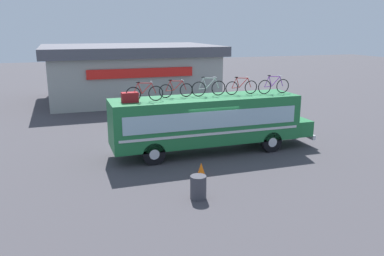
{
  "coord_description": "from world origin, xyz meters",
  "views": [
    {
      "loc": [
        -6.68,
        -17.7,
        6.09
      ],
      "look_at": [
        -0.71,
        0.0,
        1.31
      ],
      "focal_mm": 36.67,
      "sensor_mm": 36.0,
      "label": 1
    }
  ],
  "objects_px": {
    "rooftop_bicycle_3": "(209,88)",
    "bus": "(209,120)",
    "rooftop_bicycle_1": "(145,93)",
    "traffic_cone": "(201,170)",
    "rooftop_bicycle_2": "(176,90)",
    "trash_bin": "(198,187)",
    "rooftop_bicycle_4": "(241,87)",
    "luggage_bag_1": "(130,97)",
    "rooftop_bicycle_5": "(274,86)"
  },
  "relations": [
    {
      "from": "rooftop_bicycle_5",
      "to": "rooftop_bicycle_4",
      "type": "bearing_deg",
      "value": 170.26
    },
    {
      "from": "rooftop_bicycle_5",
      "to": "rooftop_bicycle_2",
      "type": "bearing_deg",
      "value": 174.19
    },
    {
      "from": "bus",
      "to": "rooftop_bicycle_2",
      "type": "xyz_separation_m",
      "value": [
        -1.57,
        0.39,
        1.54
      ]
    },
    {
      "from": "rooftop_bicycle_1",
      "to": "rooftop_bicycle_4",
      "type": "xyz_separation_m",
      "value": [
        5.05,
        0.37,
        -0.01
      ]
    },
    {
      "from": "rooftop_bicycle_1",
      "to": "rooftop_bicycle_3",
      "type": "bearing_deg",
      "value": 8.25
    },
    {
      "from": "luggage_bag_1",
      "to": "trash_bin",
      "type": "distance_m",
      "value": 5.82
    },
    {
      "from": "rooftop_bicycle_2",
      "to": "rooftop_bicycle_5",
      "type": "relative_size",
      "value": 0.96
    },
    {
      "from": "bus",
      "to": "luggage_bag_1",
      "type": "xyz_separation_m",
      "value": [
        -3.91,
        -0.15,
        1.39
      ]
    },
    {
      "from": "luggage_bag_1",
      "to": "trash_bin",
      "type": "height_order",
      "value": "luggage_bag_1"
    },
    {
      "from": "rooftop_bicycle_2",
      "to": "bus",
      "type": "bearing_deg",
      "value": -13.93
    },
    {
      "from": "bus",
      "to": "rooftop_bicycle_1",
      "type": "bearing_deg",
      "value": -176.3
    },
    {
      "from": "rooftop_bicycle_5",
      "to": "traffic_cone",
      "type": "height_order",
      "value": "rooftop_bicycle_5"
    },
    {
      "from": "luggage_bag_1",
      "to": "rooftop_bicycle_5",
      "type": "distance_m",
      "value": 7.41
    },
    {
      "from": "trash_bin",
      "to": "luggage_bag_1",
      "type": "bearing_deg",
      "value": 107.31
    },
    {
      "from": "bus",
      "to": "luggage_bag_1",
      "type": "distance_m",
      "value": 4.16
    },
    {
      "from": "rooftop_bicycle_4",
      "to": "trash_bin",
      "type": "height_order",
      "value": "rooftop_bicycle_4"
    },
    {
      "from": "rooftop_bicycle_4",
      "to": "rooftop_bicycle_5",
      "type": "distance_m",
      "value": 1.71
    },
    {
      "from": "luggage_bag_1",
      "to": "rooftop_bicycle_4",
      "type": "height_order",
      "value": "rooftop_bicycle_4"
    },
    {
      "from": "luggage_bag_1",
      "to": "rooftop_bicycle_5",
      "type": "relative_size",
      "value": 0.42
    },
    {
      "from": "luggage_bag_1",
      "to": "rooftop_bicycle_3",
      "type": "distance_m",
      "value": 4.02
    },
    {
      "from": "luggage_bag_1",
      "to": "rooftop_bicycle_4",
      "type": "relative_size",
      "value": 0.43
    },
    {
      "from": "bus",
      "to": "trash_bin",
      "type": "xyz_separation_m",
      "value": [
        -2.37,
        -5.12,
        -1.21
      ]
    },
    {
      "from": "rooftop_bicycle_4",
      "to": "trash_bin",
      "type": "xyz_separation_m",
      "value": [
        -4.18,
        -5.28,
        -2.76
      ]
    },
    {
      "from": "rooftop_bicycle_3",
      "to": "rooftop_bicycle_5",
      "type": "xyz_separation_m",
      "value": [
        3.42,
        -0.4,
        -0.0
      ]
    },
    {
      "from": "rooftop_bicycle_1",
      "to": "traffic_cone",
      "type": "xyz_separation_m",
      "value": [
        1.7,
        -2.97,
        -2.88
      ]
    },
    {
      "from": "rooftop_bicycle_4",
      "to": "traffic_cone",
      "type": "distance_m",
      "value": 5.54
    },
    {
      "from": "bus",
      "to": "luggage_bag_1",
      "type": "bearing_deg",
      "value": -177.83
    },
    {
      "from": "rooftop_bicycle_5",
      "to": "traffic_cone",
      "type": "distance_m",
      "value": 6.57
    },
    {
      "from": "luggage_bag_1",
      "to": "rooftop_bicycle_2",
      "type": "bearing_deg",
      "value": 12.95
    },
    {
      "from": "rooftop_bicycle_5",
      "to": "trash_bin",
      "type": "relative_size",
      "value": 2.04
    },
    {
      "from": "traffic_cone",
      "to": "luggage_bag_1",
      "type": "bearing_deg",
      "value": 127.99
    },
    {
      "from": "rooftop_bicycle_3",
      "to": "rooftop_bicycle_5",
      "type": "distance_m",
      "value": 3.44
    },
    {
      "from": "bus",
      "to": "rooftop_bicycle_3",
      "type": "distance_m",
      "value": 1.6
    },
    {
      "from": "rooftop_bicycle_1",
      "to": "rooftop_bicycle_3",
      "type": "xyz_separation_m",
      "value": [
        3.32,
        0.48,
        0.02
      ]
    },
    {
      "from": "rooftop_bicycle_1",
      "to": "rooftop_bicycle_3",
      "type": "relative_size",
      "value": 0.98
    },
    {
      "from": "bus",
      "to": "rooftop_bicycle_1",
      "type": "height_order",
      "value": "rooftop_bicycle_1"
    },
    {
      "from": "rooftop_bicycle_1",
      "to": "traffic_cone",
      "type": "distance_m",
      "value": 4.47
    },
    {
      "from": "rooftop_bicycle_2",
      "to": "trash_bin",
      "type": "distance_m",
      "value": 6.21
    },
    {
      "from": "rooftop_bicycle_3",
      "to": "bus",
      "type": "bearing_deg",
      "value": -105.8
    },
    {
      "from": "rooftop_bicycle_4",
      "to": "traffic_cone",
      "type": "bearing_deg",
      "value": -135.12
    },
    {
      "from": "rooftop_bicycle_2",
      "to": "trash_bin",
      "type": "bearing_deg",
      "value": -98.2
    },
    {
      "from": "rooftop_bicycle_1",
      "to": "bus",
      "type": "bearing_deg",
      "value": 3.7
    },
    {
      "from": "luggage_bag_1",
      "to": "traffic_cone",
      "type": "bearing_deg",
      "value": -52.01
    },
    {
      "from": "bus",
      "to": "rooftop_bicycle_1",
      "type": "xyz_separation_m",
      "value": [
        -3.24,
        -0.21,
        1.55
      ]
    },
    {
      "from": "rooftop_bicycle_4",
      "to": "bus",
      "type": "bearing_deg",
      "value": -174.85
    },
    {
      "from": "luggage_bag_1",
      "to": "rooftop_bicycle_1",
      "type": "xyz_separation_m",
      "value": [
        0.67,
        -0.06,
        0.17
      ]
    },
    {
      "from": "bus",
      "to": "rooftop_bicycle_5",
      "type": "height_order",
      "value": "rooftop_bicycle_5"
    },
    {
      "from": "rooftop_bicycle_2",
      "to": "rooftop_bicycle_4",
      "type": "xyz_separation_m",
      "value": [
        3.38,
        -0.23,
        0.01
      ]
    },
    {
      "from": "rooftop_bicycle_4",
      "to": "rooftop_bicycle_5",
      "type": "height_order",
      "value": "rooftop_bicycle_5"
    },
    {
      "from": "rooftop_bicycle_1",
      "to": "rooftop_bicycle_5",
      "type": "height_order",
      "value": "rooftop_bicycle_5"
    }
  ]
}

